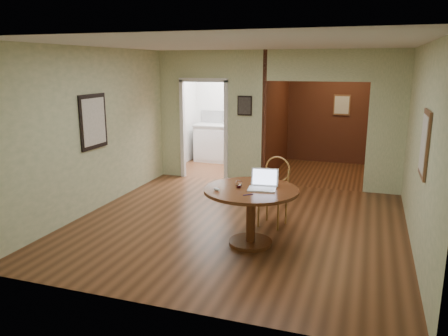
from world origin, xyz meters
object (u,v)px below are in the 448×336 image
(dining_table, at_px, (251,203))
(closed_laptop, at_px, (264,184))
(open_laptop, at_px, (263,184))
(chair, at_px, (275,188))

(dining_table, bearing_deg, closed_laptop, 60.49)
(open_laptop, distance_m, closed_laptop, 0.17)
(closed_laptop, bearing_deg, dining_table, -126.47)
(chair, xyz_separation_m, closed_laptop, (-0.01, -0.66, 0.23))
(closed_laptop, bearing_deg, open_laptop, -86.55)
(dining_table, distance_m, closed_laptop, 0.33)
(open_laptop, bearing_deg, dining_table, -167.83)
(open_laptop, relative_size, closed_laptop, 1.07)
(closed_laptop, bearing_deg, chair, 81.76)
(chair, xyz_separation_m, open_laptop, (0.01, -0.82, 0.28))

